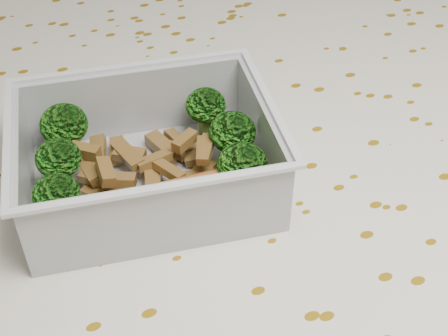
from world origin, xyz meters
name	(u,v)px	position (x,y,z in m)	size (l,w,h in m)	color
dining_table	(211,270)	(0.00, 0.00, 0.67)	(1.40, 0.90, 0.75)	brown
tablecloth	(210,228)	(0.00, 0.00, 0.72)	(1.46, 0.96, 0.19)	silver
lunch_container	(148,165)	(-0.04, 0.02, 0.78)	(0.20, 0.17, 0.06)	silver
broccoli_florets	(149,147)	(-0.03, 0.03, 0.79)	(0.16, 0.13, 0.05)	#608C3F
meat_pile	(151,161)	(-0.03, 0.03, 0.77)	(0.10, 0.07, 0.03)	brown
sausage	(163,202)	(-0.04, -0.02, 0.78)	(0.16, 0.04, 0.03)	#C0602D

